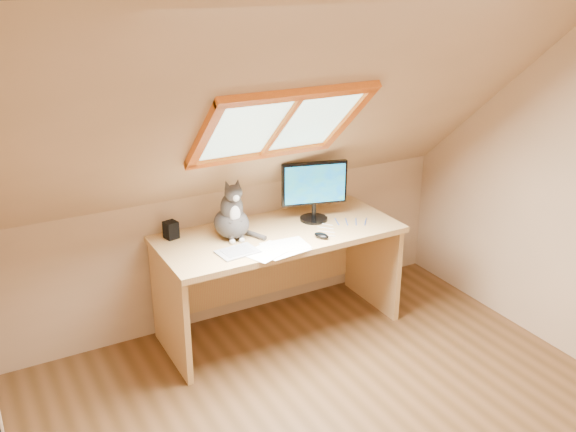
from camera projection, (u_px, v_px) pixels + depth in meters
room_shell at (396, 217)px, 2.93m from camera, size 3.52×3.52×2.41m
desk at (274, 258)px, 4.60m from camera, size 1.70×0.74×0.77m
monitor at (314, 187)px, 4.55m from camera, size 0.47×0.20×0.44m
cat at (232, 216)px, 4.30m from camera, size 0.26×0.30×0.43m
desk_speaker at (171, 230)px, 4.32m from camera, size 0.10×0.10×0.12m
graphics_tablet at (237, 252)px, 4.13m from camera, size 0.27×0.21×0.01m
mouse at (321, 235)px, 4.34m from camera, size 0.10×0.13×0.04m
papers at (274, 250)px, 4.16m from camera, size 0.35×0.30×0.01m
cables at (342, 225)px, 4.55m from camera, size 0.51×0.26×0.01m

